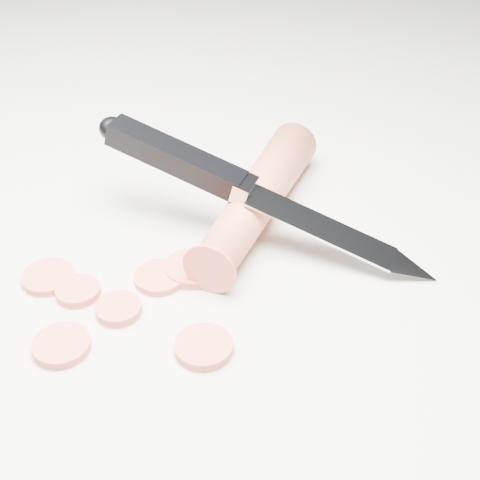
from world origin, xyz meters
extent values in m
plane|color=silver|center=(0.00, 0.00, 0.00)|extent=(2.40, 2.40, 0.00)
cylinder|color=#DA5937|center=(0.08, 0.04, 0.02)|extent=(0.12, 0.18, 0.04)
cylinder|color=#E9563D|center=(-0.07, -0.02, 0.00)|extent=(0.04, 0.04, 0.01)
cylinder|color=#E9563D|center=(-0.06, -0.09, 0.00)|extent=(0.04, 0.04, 0.01)
cylinder|color=#E9563D|center=(0.03, -0.02, 0.00)|extent=(0.04, 0.04, 0.01)
cylinder|color=#E9563D|center=(0.01, -0.03, 0.00)|extent=(0.04, 0.04, 0.01)
cylinder|color=#E9563D|center=(0.03, -0.10, 0.00)|extent=(0.04, 0.04, 0.01)
cylinder|color=#E9563D|center=(-0.05, -0.04, 0.00)|extent=(0.03, 0.03, 0.01)
cylinder|color=#E9563D|center=(-0.02, -0.06, 0.00)|extent=(0.03, 0.03, 0.01)
camera|label=1|loc=(0.02, -0.39, 0.31)|focal=50.00mm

